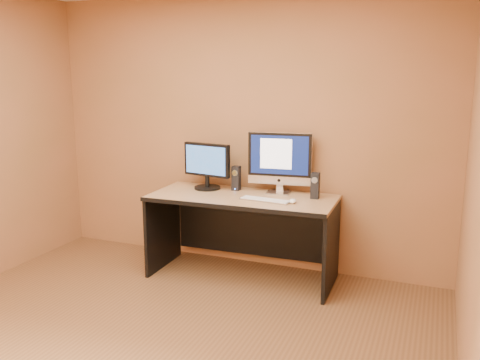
# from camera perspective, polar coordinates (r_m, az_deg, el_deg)

# --- Properties ---
(walls) EXTENTS (4.00, 4.00, 2.60)m
(walls) POSITION_cam_1_polar(r_m,az_deg,el_deg) (3.16, -13.13, 1.44)
(walls) COLOR #995F3D
(walls) RESTS_ON ground
(desk) EXTENTS (1.69, 0.78, 0.77)m
(desk) POSITION_cam_1_polar(r_m,az_deg,el_deg) (4.68, 0.25, -6.42)
(desk) COLOR tan
(desk) RESTS_ON ground
(imac) EXTENTS (0.61, 0.28, 0.57)m
(imac) POSITION_cam_1_polar(r_m,az_deg,el_deg) (4.65, 4.41, 1.98)
(imac) COLOR #B1B1B5
(imac) RESTS_ON desk
(second_monitor) EXTENTS (0.53, 0.33, 0.44)m
(second_monitor) POSITION_cam_1_polar(r_m,az_deg,el_deg) (4.83, -3.72, 1.55)
(second_monitor) COLOR black
(second_monitor) RESTS_ON desk
(speaker_left) EXTENTS (0.07, 0.08, 0.23)m
(speaker_left) POSITION_cam_1_polar(r_m,az_deg,el_deg) (4.79, -0.42, 0.20)
(speaker_left) COLOR black
(speaker_left) RESTS_ON desk
(speaker_right) EXTENTS (0.07, 0.08, 0.23)m
(speaker_right) POSITION_cam_1_polar(r_m,az_deg,el_deg) (4.52, 8.44, -0.64)
(speaker_right) COLOR black
(speaker_right) RESTS_ON desk
(keyboard) EXTENTS (0.46, 0.17, 0.02)m
(keyboard) POSITION_cam_1_polar(r_m,az_deg,el_deg) (4.40, 2.82, -2.25)
(keyboard) COLOR #B0AFB3
(keyboard) RESTS_ON desk
(mouse) EXTENTS (0.08, 0.12, 0.04)m
(mouse) POSITION_cam_1_polar(r_m,az_deg,el_deg) (4.35, 5.95, -2.35)
(mouse) COLOR white
(mouse) RESTS_ON desk
(cable_a) EXTENTS (0.09, 0.22, 0.01)m
(cable_a) POSITION_cam_1_polar(r_m,az_deg,el_deg) (4.81, 5.45, -1.16)
(cable_a) COLOR black
(cable_a) RESTS_ON desk
(cable_b) EXTENTS (0.11, 0.16, 0.01)m
(cable_b) POSITION_cam_1_polar(r_m,az_deg,el_deg) (4.85, 4.01, -1.02)
(cable_b) COLOR black
(cable_b) RESTS_ON desk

